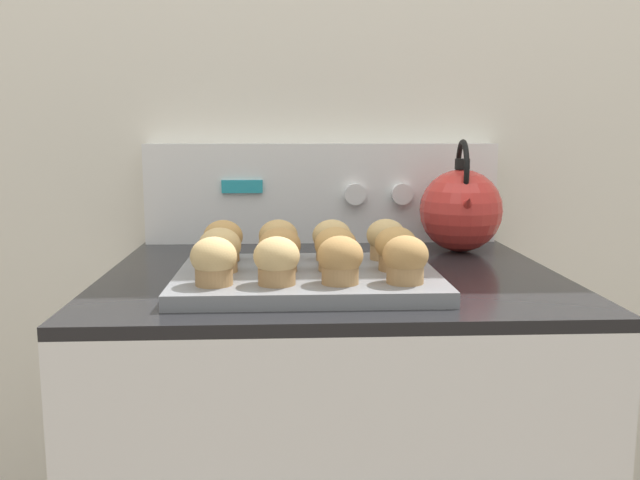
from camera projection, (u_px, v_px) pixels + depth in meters
name	position (u px, v px, depth m)	size (l,w,h in m)	color
wall_back	(320.00, 114.00, 1.45)	(8.00, 0.05, 2.40)	silver
control_panel	(322.00, 193.00, 1.43)	(0.73, 0.07, 0.21)	white
muffin_pan	(307.00, 278.00, 1.03)	(0.39, 0.30, 0.02)	slate
muffin_r0_c0	(214.00, 261.00, 0.93)	(0.06, 0.06, 0.07)	#A37A4C
muffin_r0_c1	(277.00, 261.00, 0.93)	(0.06, 0.06, 0.07)	#A37A4C
muffin_r0_c2	(342.00, 260.00, 0.94)	(0.06, 0.06, 0.07)	#A37A4C
muffin_r0_c3	(405.00, 260.00, 0.94)	(0.06, 0.06, 0.07)	#A37A4C
muffin_r1_c0	(220.00, 250.00, 1.02)	(0.06, 0.06, 0.07)	tan
muffin_r1_c1	(280.00, 250.00, 1.02)	(0.06, 0.06, 0.07)	#A37A4C
muffin_r1_c2	(337.00, 249.00, 1.03)	(0.06, 0.06, 0.07)	tan
muffin_r1_c3	(396.00, 249.00, 1.03)	(0.06, 0.06, 0.07)	#A37A4C
muffin_r2_c0	(223.00, 241.00, 1.10)	(0.06, 0.06, 0.07)	olive
muffin_r2_c1	(278.00, 240.00, 1.11)	(0.06, 0.06, 0.07)	#A37A4C
muffin_r2_c2	(333.00, 240.00, 1.11)	(0.06, 0.06, 0.07)	tan
muffin_r2_c3	(386.00, 239.00, 1.12)	(0.06, 0.06, 0.07)	tan
tea_kettle	(461.00, 209.00, 1.31)	(0.16, 0.19, 0.22)	red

